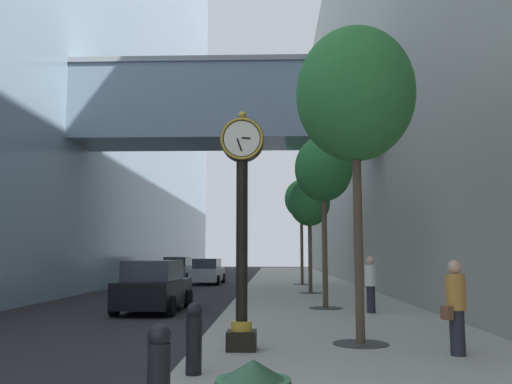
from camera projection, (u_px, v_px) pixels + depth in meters
ground_plane at (245, 289)px, 29.21m from camera, size 110.00×110.00×0.00m
sidewalk_right at (301, 285)px, 32.10m from camera, size 6.43×80.00×0.14m
building_block_right at (422, 71)px, 33.41m from camera, size 9.00×80.00×26.70m
street_clock at (242, 216)px, 10.16m from camera, size 0.84×0.55×4.54m
bollard_nearest at (159, 373)px, 5.48m from camera, size 0.25×0.25×1.04m
bollard_second at (194, 337)px, 7.92m from camera, size 0.25×0.25×1.04m
street_tree_near at (355, 95)px, 11.11m from camera, size 2.46×2.46×6.50m
street_tree_mid_near at (324, 170)px, 18.05m from camera, size 1.95×1.95×5.78m
street_tree_mid_far at (310, 204)px, 24.98m from camera, size 1.92×1.92×5.28m
street_tree_far at (301, 200)px, 32.08m from camera, size 2.00×2.00×6.25m
pedestrian_walking at (456, 305)px, 9.43m from camera, size 0.52×0.45×1.66m
pedestrian_by_clock at (371, 283)px, 16.25m from camera, size 0.44×0.44×1.70m
car_black_near at (154, 287)px, 17.79m from camera, size 2.11×4.11×1.71m
car_silver_mid at (207, 272)px, 34.47m from camera, size 2.03×4.62×1.64m
car_grey_far at (178, 269)px, 38.95m from camera, size 2.14×4.08×1.72m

